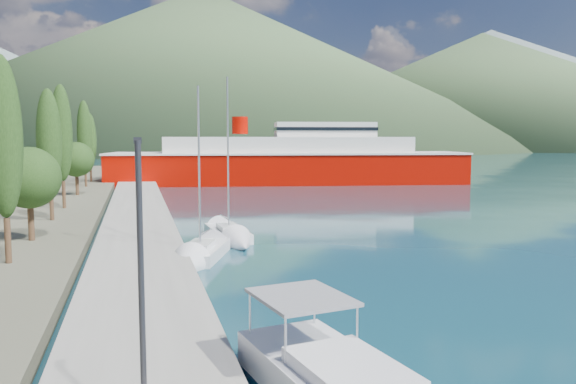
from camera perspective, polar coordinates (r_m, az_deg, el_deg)
name	(u,v)px	position (r m, az deg, el deg)	size (l,w,h in m)	color
ground	(175,166)	(139.79, -11.46, 2.62)	(1400.00, 1400.00, 0.00)	#113B4A
quay	(138,220)	(45.79, -14.99, -2.75)	(5.00, 88.00, 0.80)	gray
hills_far	(267,76)	(658.71, -2.17, 11.68)	(1480.00, 900.00, 180.00)	slate
hills_near	(289,78)	(408.40, 0.12, 11.49)	(1010.00, 520.00, 115.00)	#405A36
tree_row	(60,149)	(51.27, -22.15, 4.08)	(3.75, 63.73, 10.78)	#47301E
lamp_posts	(137,184)	(34.53, -15.06, 0.75)	(0.15, 47.10, 6.06)	#2D2D33
sailboat_near	(194,260)	(30.91, -9.56, -6.79)	(4.66, 7.64, 10.55)	silver
sailboat_mid	(234,239)	(36.82, -5.50, -4.75)	(2.61, 8.24, 11.70)	silver
ferry	(290,162)	(84.51, 0.21, 3.06)	(53.90, 20.15, 10.48)	#A30900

